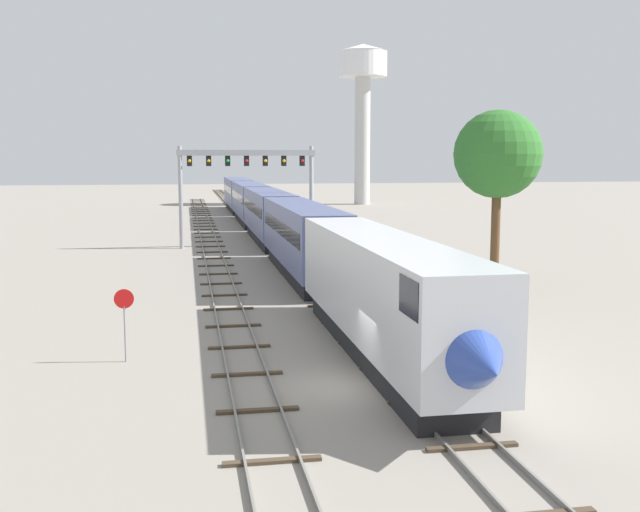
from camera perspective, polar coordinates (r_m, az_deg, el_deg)
ground_plane at (r=26.35m, az=2.51°, el=-9.94°), size 400.00×400.00×0.00m
track_main at (r=85.21m, az=-5.05°, el=2.23°), size 2.60×200.00×0.16m
track_near at (r=65.02m, az=-8.29°, el=0.53°), size 2.60×160.00×0.16m
passenger_train at (r=70.47m, az=-4.00°, el=3.21°), size 3.04×103.40×4.80m
signal_gantry at (r=66.16m, az=-5.61°, el=6.34°), size 12.10×0.49×8.90m
water_tower at (r=127.79m, az=3.28°, el=12.95°), size 8.17×8.17×26.53m
stop_sign at (r=29.91m, az=-14.69°, el=-4.36°), size 0.76×0.08×2.88m
trackside_tree_left at (r=47.07m, az=13.41°, el=7.49°), size 5.36×5.36×10.78m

